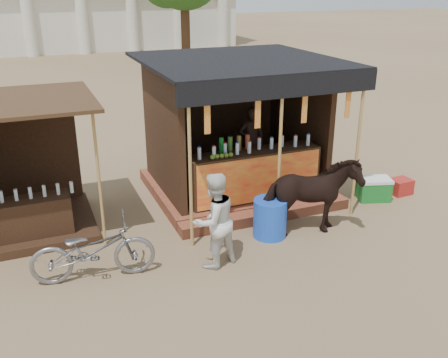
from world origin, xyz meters
TOP-DOWN VIEW (x-y plane):
  - ground at (0.00, 0.00)m, footprint 120.00×120.00m
  - main_stall at (1.02, 3.36)m, footprint 3.60×3.61m
  - secondary_stall at (-3.17, 3.24)m, footprint 2.40×2.40m
  - cow at (1.40, 1.16)m, footprint 1.76×0.99m
  - motorbike at (-2.26, 1.17)m, footprint 1.88×0.87m
  - bystander at (-0.46, 0.86)m, footprint 0.88×0.76m
  - blue_barrel at (0.77, 1.37)m, footprint 0.60×0.60m
  - red_crate at (4.15, 2.00)m, footprint 0.45×0.38m
  - cooler at (3.43, 1.97)m, footprint 0.74×0.61m

SIDE VIEW (x-z plane):
  - ground at x=0.00m, z-range 0.00..0.00m
  - red_crate at x=4.15m, z-range 0.00..0.32m
  - cooler at x=3.43m, z-range 0.00..0.46m
  - blue_barrel at x=0.77m, z-range 0.00..0.68m
  - motorbike at x=-2.26m, z-range 0.00..0.95m
  - cow at x=1.40m, z-range 0.00..1.41m
  - bystander at x=-0.46m, z-range 0.00..1.53m
  - secondary_stall at x=-3.17m, z-range -0.34..2.04m
  - main_stall at x=1.02m, z-range -0.37..2.41m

